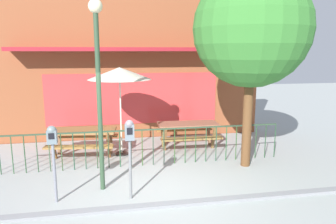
{
  "coord_description": "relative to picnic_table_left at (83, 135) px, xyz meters",
  "views": [
    {
      "loc": [
        -0.75,
        -6.14,
        2.92
      ],
      "look_at": [
        0.75,
        2.04,
        1.31
      ],
      "focal_mm": 33.8,
      "sensor_mm": 36.0,
      "label": 1
    }
  ],
  "objects": [
    {
      "name": "ground",
      "position": [
        1.55,
        -2.69,
        -0.61
      ],
      "size": [
        40.0,
        40.0,
        0.0
      ],
      "primitive_type": "plane",
      "color": "#9BA29F"
    },
    {
      "name": "pub_storefront",
      "position": [
        1.55,
        1.91,
        1.88
      ],
      "size": [
        8.79,
        1.27,
        4.99
      ],
      "color": "maroon",
      "rests_on": "ground"
    },
    {
      "name": "patio_fence_front",
      "position": [
        1.55,
        -1.05,
        0.05
      ],
      "size": [
        7.41,
        0.04,
        0.97
      ],
      "color": "#2B422D",
      "rests_on": "ground"
    },
    {
      "name": "picnic_table_left",
      "position": [
        0.0,
        0.0,
        0.0
      ],
      "size": [
        1.96,
        1.58,
        0.79
      ],
      "color": "brown",
      "rests_on": "ground"
    },
    {
      "name": "picnic_table_right",
      "position": [
        3.08,
        0.24,
        0.0
      ],
      "size": [
        1.84,
        1.41,
        0.79
      ],
      "color": "brown",
      "rests_on": "ground"
    },
    {
      "name": "patio_umbrella",
      "position": [
        1.06,
        -0.06,
        1.69
      ],
      "size": [
        1.75,
        1.75,
        2.49
      ],
      "color": "#282421",
      "rests_on": "ground"
    },
    {
      "name": "parking_meter_near",
      "position": [
        -0.32,
        -2.75,
        0.58
      ],
      "size": [
        0.18,
        0.17,
        1.54
      ],
      "color": "slate",
      "rests_on": "ground"
    },
    {
      "name": "parking_meter_far",
      "position": [
        1.14,
        -2.86,
        0.64
      ],
      "size": [
        0.18,
        0.17,
        1.62
      ],
      "color": "slate",
      "rests_on": "ground"
    },
    {
      "name": "street_tree",
      "position": [
        4.18,
        -1.51,
        2.82
      ],
      "size": [
        2.83,
        2.83,
        4.86
      ],
      "color": "brown",
      "rests_on": "ground"
    },
    {
      "name": "street_lamp",
      "position": [
        0.57,
        -2.31,
        1.95
      ],
      "size": [
        0.28,
        0.28,
        3.91
      ],
      "color": "#2F4730",
      "rests_on": "ground"
    },
    {
      "name": "curb_edge",
      "position": [
        1.55,
        -3.31,
        -0.61
      ],
      "size": [
        12.3,
        0.2,
        0.11
      ],
      "primitive_type": "cube",
      "color": "gray",
      "rests_on": "ground"
    }
  ]
}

